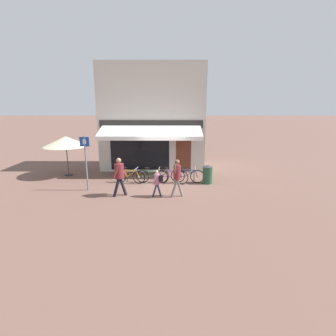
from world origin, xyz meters
The scene contains 13 objects.
ground_plane centered at (0.00, 0.00, 0.00)m, with size 160.00×160.00×0.00m, color brown.
shop_front centered at (-0.72, 3.93, 3.20)m, with size 6.39×4.64×6.41m.
bike_rack_rail centered at (-0.12, 0.33, 0.48)m, with size 3.65×0.04×0.57m.
bicycle_orange centered at (-1.74, 0.12, 0.38)m, with size 1.71×0.67×0.85m.
bicycle_green centered at (-0.57, 0.13, 0.37)m, with size 1.67×0.52×0.83m.
bicycle_purple centered at (0.47, 0.04, 0.38)m, with size 1.72×0.54×0.86m.
bicycle_blue centered at (1.29, 0.13, 0.39)m, with size 1.76×0.52×0.90m.
pedestrian_adult centered at (0.69, -1.97, 1.06)m, with size 0.59×0.50×1.71m.
pedestrian_child centered at (-0.17, -1.95, 0.76)m, with size 0.51×0.33×1.23m.
pedestrian_second_adult centered at (-1.87, -1.86, 1.06)m, with size 0.63×0.65×1.76m.
litter_bin centered at (2.33, 0.09, 0.50)m, with size 0.51×0.51×0.99m.
parking_sign centered at (-3.56, -1.08, 1.60)m, with size 0.44×0.07×2.63m.
cafe_parasol centered at (-5.51, 1.61, 1.97)m, with size 2.48×2.48×2.26m.
Camera 1 is at (0.37, -13.03, 4.06)m, focal length 28.00 mm.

